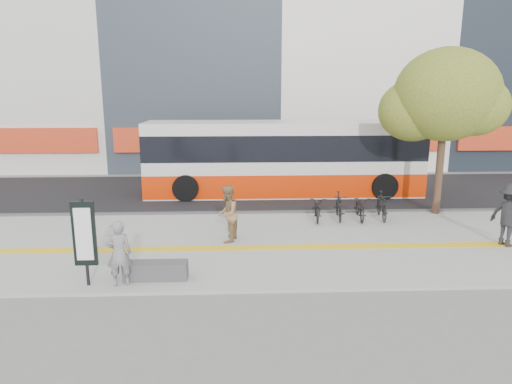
{
  "coord_description": "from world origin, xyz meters",
  "views": [
    {
      "loc": [
        -0.51,
        -12.01,
        4.76
      ],
      "look_at": [
        0.07,
        2.0,
        1.6
      ],
      "focal_mm": 31.73,
      "sensor_mm": 36.0,
      "label": 1
    }
  ],
  "objects_px": {
    "bus": "(283,160)",
    "pedestrian_dark": "(510,215)",
    "seated_woman": "(119,253)",
    "bench": "(156,270)",
    "signboard": "(84,235)",
    "street_tree": "(444,97)",
    "pedestrian_tan": "(227,214)"
  },
  "relations": [
    {
      "from": "bench",
      "to": "pedestrian_dark",
      "type": "height_order",
      "value": "pedestrian_dark"
    },
    {
      "from": "bus",
      "to": "pedestrian_dark",
      "type": "bearing_deg",
      "value": -50.89
    },
    {
      "from": "bench",
      "to": "street_tree",
      "type": "distance_m",
      "value": 12.23
    },
    {
      "from": "bench",
      "to": "pedestrian_tan",
      "type": "bearing_deg",
      "value": 58.45
    },
    {
      "from": "signboard",
      "to": "pedestrian_dark",
      "type": "xyz_separation_m",
      "value": [
        11.96,
        2.43,
        -0.32
      ]
    },
    {
      "from": "signboard",
      "to": "pedestrian_dark",
      "type": "bearing_deg",
      "value": 11.46
    },
    {
      "from": "bus",
      "to": "pedestrian_dark",
      "type": "relative_size",
      "value": 6.43
    },
    {
      "from": "signboard",
      "to": "pedestrian_tan",
      "type": "xyz_separation_m",
      "value": [
        3.36,
        3.17,
        -0.39
      ]
    },
    {
      "from": "signboard",
      "to": "bus",
      "type": "distance_m",
      "value": 11.57
    },
    {
      "from": "seated_woman",
      "to": "pedestrian_dark",
      "type": "height_order",
      "value": "pedestrian_dark"
    },
    {
      "from": "signboard",
      "to": "pedestrian_dark",
      "type": "height_order",
      "value": "signboard"
    },
    {
      "from": "bus",
      "to": "seated_woman",
      "type": "distance_m",
      "value": 11.23
    },
    {
      "from": "street_tree",
      "to": "pedestrian_tan",
      "type": "xyz_separation_m",
      "value": [
        -8.02,
        -3.15,
        -3.53
      ]
    },
    {
      "from": "bus",
      "to": "seated_woman",
      "type": "bearing_deg",
      "value": -116.49
    },
    {
      "from": "pedestrian_tan",
      "to": "seated_woman",
      "type": "bearing_deg",
      "value": -24.08
    },
    {
      "from": "street_tree",
      "to": "pedestrian_dark",
      "type": "relative_size",
      "value": 3.26
    },
    {
      "from": "bench",
      "to": "signboard",
      "type": "height_order",
      "value": "signboard"
    },
    {
      "from": "bench",
      "to": "seated_woman",
      "type": "height_order",
      "value": "seated_woman"
    },
    {
      "from": "seated_woman",
      "to": "pedestrian_dark",
      "type": "bearing_deg",
      "value": 176.96
    },
    {
      "from": "bus",
      "to": "pedestrian_dark",
      "type": "xyz_separation_m",
      "value": [
        6.16,
        -7.58,
        -0.57
      ]
    },
    {
      "from": "pedestrian_tan",
      "to": "pedestrian_dark",
      "type": "bearing_deg",
      "value": 99.62
    },
    {
      "from": "bench",
      "to": "signboard",
      "type": "bearing_deg",
      "value": -169.19
    },
    {
      "from": "seated_woman",
      "to": "pedestrian_tan",
      "type": "relative_size",
      "value": 0.91
    },
    {
      "from": "signboard",
      "to": "bus",
      "type": "relative_size",
      "value": 0.18
    },
    {
      "from": "signboard",
      "to": "bus",
      "type": "bearing_deg",
      "value": 59.9
    },
    {
      "from": "bus",
      "to": "pedestrian_dark",
      "type": "height_order",
      "value": "bus"
    },
    {
      "from": "bus",
      "to": "signboard",
      "type": "bearing_deg",
      "value": -120.1
    },
    {
      "from": "pedestrian_tan",
      "to": "pedestrian_dark",
      "type": "distance_m",
      "value": 8.64
    },
    {
      "from": "signboard",
      "to": "street_tree",
      "type": "distance_m",
      "value": 13.4
    },
    {
      "from": "signboard",
      "to": "pedestrian_tan",
      "type": "bearing_deg",
      "value": 43.36
    },
    {
      "from": "street_tree",
      "to": "pedestrian_dark",
      "type": "xyz_separation_m",
      "value": [
        0.58,
        -3.9,
        -3.46
      ]
    },
    {
      "from": "pedestrian_dark",
      "to": "signboard",
      "type": "bearing_deg",
      "value": 77.2
    }
  ]
}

